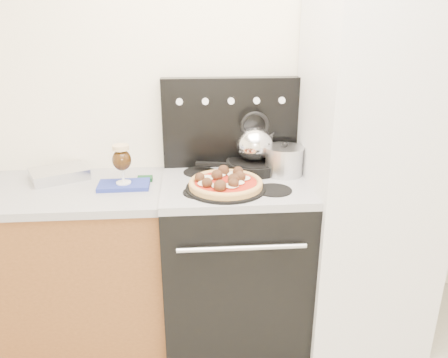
{
  "coord_description": "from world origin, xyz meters",
  "views": [
    {
      "loc": [
        -0.14,
        -0.96,
        1.72
      ],
      "look_at": [
        0.01,
        1.05,
        0.98
      ],
      "focal_mm": 35.0,
      "sensor_mm": 36.0,
      "label": 1
    }
  ],
  "objects": [
    {
      "name": "fridge",
      "position": [
        0.78,
        1.15,
        0.95
      ],
      "size": [
        0.64,
        0.68,
        1.9
      ],
      "primitive_type": "cube",
      "color": "silver",
      "rests_on": "ground"
    },
    {
      "name": "cooktop",
      "position": [
        0.08,
        1.18,
        0.9
      ],
      "size": [
        0.76,
        0.65,
        0.04
      ],
      "primitive_type": "cube",
      "color": "#ADADB2",
      "rests_on": "stove_body"
    },
    {
      "name": "tea_kettle",
      "position": [
        0.2,
        1.34,
        1.09
      ],
      "size": [
        0.25,
        0.25,
        0.23
      ],
      "primitive_type": null,
      "rotation": [
        0.0,
        0.0,
        -0.21
      ],
      "color": "white",
      "rests_on": "skillet"
    },
    {
      "name": "oven_mitt",
      "position": [
        -0.5,
        1.18,
        0.91
      ],
      "size": [
        0.26,
        0.16,
        0.02
      ],
      "primitive_type": "cube",
      "rotation": [
        0.0,
        0.0,
        0.02
      ],
      "color": "#263496",
      "rests_on": "countertop"
    },
    {
      "name": "pizza",
      "position": [
        0.02,
        1.06,
        0.96
      ],
      "size": [
        0.43,
        0.43,
        0.05
      ],
      "primitive_type": null,
      "rotation": [
        0.0,
        0.0,
        -0.19
      ],
      "color": "#DDAA5E",
      "rests_on": "pizza_pan"
    },
    {
      "name": "beer_glass",
      "position": [
        -0.5,
        1.18,
        1.03
      ],
      "size": [
        0.11,
        0.11,
        0.21
      ],
      "primitive_type": null,
      "rotation": [
        0.0,
        0.0,
        0.1
      ],
      "color": "black",
      "rests_on": "oven_mitt"
    },
    {
      "name": "stove_body",
      "position": [
        0.08,
        1.18,
        0.44
      ],
      "size": [
        0.76,
        0.65,
        0.88
      ],
      "primitive_type": "cube",
      "color": "black",
      "rests_on": "ground"
    },
    {
      "name": "pizza_pan",
      "position": [
        0.02,
        1.06,
        0.93
      ],
      "size": [
        0.42,
        0.42,
        0.01
      ],
      "primitive_type": "cylinder",
      "rotation": [
        0.0,
        0.0,
        0.06
      ],
      "color": "black",
      "rests_on": "cooktop"
    },
    {
      "name": "backguard",
      "position": [
        0.08,
        1.45,
        1.17
      ],
      "size": [
        0.76,
        0.08,
        0.5
      ],
      "primitive_type": "cube",
      "color": "black",
      "rests_on": "cooktop"
    },
    {
      "name": "room_shell",
      "position": [
        0.0,
        0.29,
        1.25
      ],
      "size": [
        3.52,
        3.01,
        2.52
      ],
      "color": "beige",
      "rests_on": "ground"
    },
    {
      "name": "countertop",
      "position": [
        -1.02,
        1.2,
        0.88
      ],
      "size": [
        1.48,
        0.63,
        0.04
      ],
      "primitive_type": "cube",
      "color": "#A5A5A9",
      "rests_on": "base_cabinet"
    },
    {
      "name": "skillet",
      "position": [
        0.2,
        1.34,
        0.95
      ],
      "size": [
        0.37,
        0.37,
        0.06
      ],
      "primitive_type": "cylinder",
      "rotation": [
        0.0,
        0.0,
        -0.23
      ],
      "color": "black",
      "rests_on": "cooktop"
    },
    {
      "name": "stock_pot",
      "position": [
        0.36,
        1.26,
        0.99
      ],
      "size": [
        0.22,
        0.22,
        0.15
      ],
      "primitive_type": "cylinder",
      "rotation": [
        0.0,
        0.0,
        0.12
      ],
      "color": "silver",
      "rests_on": "cooktop"
    },
    {
      "name": "base_cabinet",
      "position": [
        -1.02,
        1.2,
        0.43
      ],
      "size": [
        1.45,
        0.6,
        0.86
      ],
      "primitive_type": "cube",
      "color": "brown",
      "rests_on": "ground"
    },
    {
      "name": "foil_sheet",
      "position": [
        -0.86,
        1.34,
        0.93
      ],
      "size": [
        0.35,
        0.32,
        0.06
      ],
      "primitive_type": "cube",
      "rotation": [
        0.0,
        0.0,
        0.47
      ],
      "color": "white",
      "rests_on": "countertop"
    }
  ]
}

